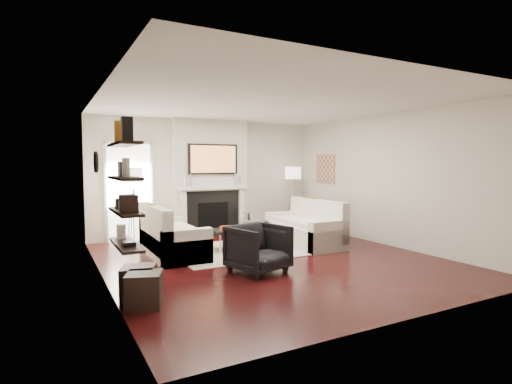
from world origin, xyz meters
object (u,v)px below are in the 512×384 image
lamp_right_shade (293,173)px  ottoman_near (139,282)px  loveseat_right_base (304,235)px  coffee_table (240,229)px  armchair (258,246)px  lamp_left_shade (133,175)px  loveseat_left_base (173,244)px

lamp_right_shade → ottoman_near: 5.80m
loveseat_right_base → coffee_table: bearing=171.4°
loveseat_right_base → ottoman_near: loveseat_right_base is taller
armchair → lamp_left_shade: bearing=97.8°
armchair → lamp_left_shade: (-1.28, 3.10, 1.05)m
loveseat_right_base → ottoman_near: 4.11m
loveseat_left_base → coffee_table: 1.31m
coffee_table → loveseat_left_base: bearing=175.3°
loveseat_right_base → armchair: (-1.82, -1.38, 0.19)m
ottoman_near → loveseat_left_base: bearing=63.3°
lamp_right_shade → ottoman_near: (-4.52, -3.42, -1.25)m
lamp_left_shade → loveseat_left_base: bearing=-73.1°
armchair → lamp_left_shade: size_ratio=2.01×
ottoman_near → loveseat_right_base: bearing=25.3°
armchair → lamp_right_shade: bearing=34.6°
loveseat_right_base → lamp_right_shade: lamp_right_shade is taller
coffee_table → ottoman_near: coffee_table is taller
loveseat_left_base → ottoman_near: (-1.05, -2.07, -0.01)m
loveseat_left_base → loveseat_right_base: (2.67, -0.32, 0.00)m
lamp_left_shade → coffee_table: bearing=-41.3°
lamp_left_shade → ottoman_near: 3.75m
armchair → ottoman_near: size_ratio=2.01×
loveseat_left_base → armchair: armchair is taller
lamp_left_shade → lamp_right_shade: 3.90m
lamp_right_shade → loveseat_left_base: bearing=-158.9°
loveseat_left_base → coffee_table: size_ratio=1.64×
coffee_table → armchair: 1.65m
loveseat_left_base → ottoman_near: 2.32m
armchair → coffee_table: bearing=60.0°
loveseat_left_base → coffee_table: (1.29, -0.11, 0.19)m
armchair → loveseat_right_base: bearing=22.6°
loveseat_right_base → ottoman_near: (-3.72, -1.76, -0.01)m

